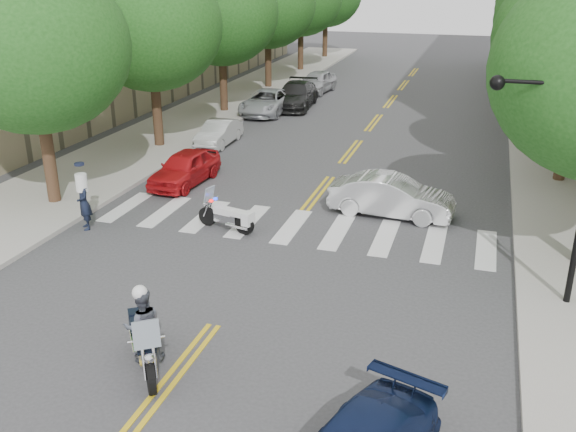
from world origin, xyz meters
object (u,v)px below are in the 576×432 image
at_px(motorcycle_parked, 230,217).
at_px(convertible, 392,196).
at_px(officer_standing, 84,203).
at_px(motorcycle_police, 143,331).

distance_m(motorcycle_parked, convertible, 5.60).
distance_m(motorcycle_parked, officer_standing, 4.77).
bearing_deg(officer_standing, motorcycle_parked, 61.39).
relative_size(officer_standing, convertible, 0.43).
bearing_deg(motorcycle_police, convertible, -144.87).
bearing_deg(motorcycle_police, motorcycle_parked, -117.32).
height_order(motorcycle_police, motorcycle_parked, motorcycle_police).
distance_m(officer_standing, convertible, 10.24).
height_order(motorcycle_police, officer_standing, motorcycle_police).
bearing_deg(convertible, motorcycle_police, 165.26).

